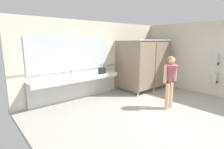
% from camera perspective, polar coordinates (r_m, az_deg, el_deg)
% --- Properties ---
extents(ground_plane, '(6.49, 6.57, 0.10)m').
position_cam_1_polar(ground_plane, '(5.12, 17.77, -13.47)').
color(ground_plane, '#9E998E').
extents(wall_back, '(6.49, 0.12, 2.72)m').
position_cam_1_polar(wall_back, '(6.80, -3.70, 5.42)').
color(wall_back, beige).
rests_on(wall_back, ground_plane).
extents(wall_side_right, '(0.12, 6.57, 2.72)m').
position_cam_1_polar(wall_side_right, '(7.44, 31.00, 4.35)').
color(wall_side_right, beige).
rests_on(wall_side_right, ground_plane).
extents(wall_back_tile_band, '(6.49, 0.01, 0.06)m').
position_cam_1_polar(wall_back_tile_band, '(6.79, -3.35, 2.78)').
color(wall_back_tile_band, '#9E937F').
rests_on(wall_back_tile_band, wall_back).
extents(vanity_counter, '(3.11, 0.53, 0.96)m').
position_cam_1_polar(vanity_counter, '(6.05, -11.63, -2.62)').
color(vanity_counter, silver).
rests_on(vanity_counter, ground_plane).
extents(mirror_panel, '(3.01, 0.02, 1.15)m').
position_cam_1_polar(mirror_panel, '(6.07, -12.85, 6.51)').
color(mirror_panel, silver).
rests_on(mirror_panel, wall_back).
extents(bathroom_stalls, '(1.94, 1.34, 2.06)m').
position_cam_1_polar(bathroom_stalls, '(7.27, 11.13, 3.38)').
color(bathroom_stalls, '#84705B').
rests_on(bathroom_stalls, ground_plane).
extents(paper_towel_dispenser_upper, '(0.30, 0.13, 0.40)m').
position_cam_1_polar(paper_towel_dispenser_upper, '(7.30, 31.10, 4.17)').
color(paper_towel_dispenser_upper, '#B7BABF').
rests_on(paper_towel_dispenser_upper, wall_side_right).
extents(paper_towel_dispenser_lower, '(0.34, 0.13, 0.39)m').
position_cam_1_polar(paper_towel_dispenser_lower, '(7.38, 30.87, -0.95)').
color(paper_towel_dispenser_lower, '#B7BABF').
rests_on(paper_towel_dispenser_lower, wall_side_right).
extents(person_standing, '(0.56, 0.43, 1.59)m').
position_cam_1_polar(person_standing, '(5.37, 18.52, -0.57)').
color(person_standing, '#DBAD89').
rests_on(person_standing, ground_plane).
extents(handbag, '(0.25, 0.13, 0.36)m').
position_cam_1_polar(handbag, '(6.29, -3.26, 1.39)').
color(handbag, black).
rests_on(handbag, vanity_counter).
extents(soap_dispenser, '(0.07, 0.07, 0.18)m').
position_cam_1_polar(soap_dispenser, '(6.00, -12.97, 0.20)').
color(soap_dispenser, white).
rests_on(soap_dispenser, vanity_counter).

